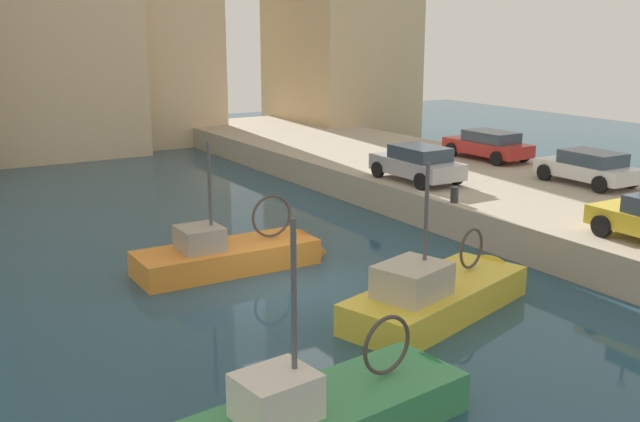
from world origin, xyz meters
The scene contains 8 objects.
water_surface centered at (0.00, 0.00, 0.00)m, with size 80.00×80.00×0.00m, color navy.
quay_wall centered at (11.50, 0.00, 0.60)m, with size 9.00×56.00×1.20m, color #ADA08C.
fishing_boat_orange centered at (-0.63, 2.71, 0.10)m, with size 6.30×2.20×4.81m.
fishing_boat_yellow centered at (2.40, -3.26, 0.13)m, with size 6.76×3.72×4.94m.
parked_car_silver centered at (8.53, 5.54, 1.92)m, with size 1.96×4.04×1.41m.
parked_car_white centered at (13.79, 1.60, 1.88)m, with size 2.02×4.00×1.31m.
parked_car_red centered at (14.41, 7.72, 1.88)m, with size 2.01×4.28×1.31m.
mooring_bollard_mid centered at (7.35, 2.00, 1.48)m, with size 0.28×0.28×0.55m, color #2D2D33.
Camera 1 is at (-9.79, -17.02, 7.19)m, focal length 41.78 mm.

